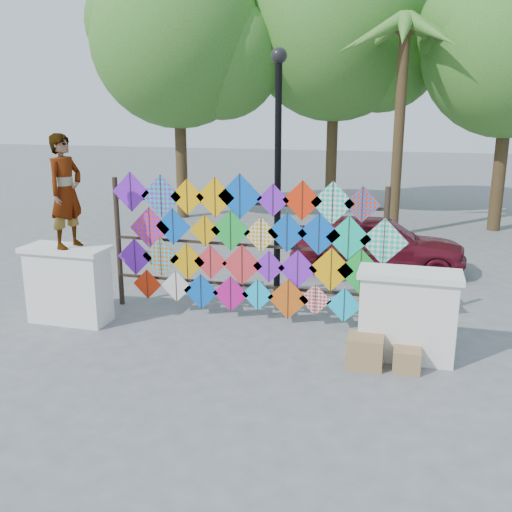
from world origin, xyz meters
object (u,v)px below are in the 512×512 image
at_px(kite_rack, 249,247).
at_px(sedan, 377,243).
at_px(lamppost, 278,152).
at_px(vendor_woman, 66,191).

distance_m(kite_rack, sedan, 3.99).
bearing_deg(sedan, kite_rack, 146.77).
height_order(kite_rack, lamppost, lamppost).
relative_size(kite_rack, sedan, 1.36).
height_order(kite_rack, sedan, kite_rack).
relative_size(vendor_woman, lamppost, 0.40).
distance_m(sedan, lamppost, 3.45).
bearing_deg(sedan, lamppost, 137.39).
bearing_deg(kite_rack, lamppost, 81.96).
height_order(sedan, lamppost, lamppost).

